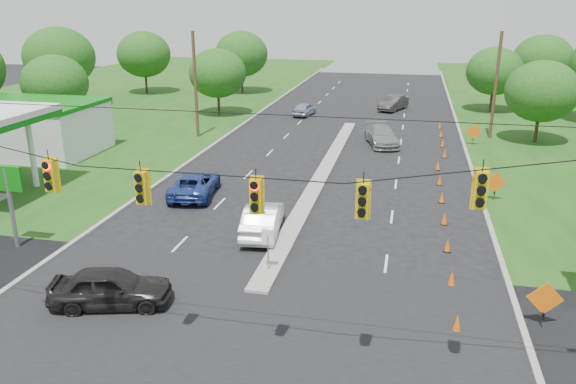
% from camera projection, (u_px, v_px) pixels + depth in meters
% --- Properties ---
extents(ground, '(160.00, 160.00, 0.00)m').
position_uv_depth(ground, '(225.00, 352.00, 19.02)').
color(ground, black).
rests_on(ground, ground).
extents(cross_street, '(160.00, 14.00, 0.02)m').
position_uv_depth(cross_street, '(225.00, 352.00, 19.02)').
color(cross_street, black).
rests_on(cross_street, ground).
extents(curb_left, '(0.25, 110.00, 0.16)m').
position_uv_depth(curb_left, '(224.00, 138.00, 48.83)').
color(curb_left, gray).
rests_on(curb_left, ground).
extents(curb_right, '(0.25, 110.00, 0.16)m').
position_uv_depth(curb_right, '(465.00, 151.00, 44.71)').
color(curb_right, gray).
rests_on(curb_right, ground).
extents(median, '(1.00, 34.00, 0.18)m').
position_uv_depth(median, '(322.00, 175.00, 38.45)').
color(median, gray).
rests_on(median, ground).
extents(median_sign, '(0.55, 0.06, 2.05)m').
position_uv_depth(median_sign, '(268.00, 242.00, 24.10)').
color(median_sign, gray).
rests_on(median_sign, ground).
extents(signal_span, '(25.60, 0.32, 9.00)m').
position_uv_depth(signal_span, '(206.00, 227.00, 16.51)').
color(signal_span, '#422D1C').
rests_on(signal_span, ground).
extents(utility_pole_far_left, '(0.28, 0.28, 9.00)m').
position_uv_depth(utility_pole_far_left, '(195.00, 85.00, 47.87)').
color(utility_pole_far_left, '#422D1C').
rests_on(utility_pole_far_left, ground).
extents(utility_pole_far_right, '(0.28, 0.28, 9.00)m').
position_uv_depth(utility_pole_far_right, '(496.00, 86.00, 47.40)').
color(utility_pole_far_right, '#422D1C').
rests_on(utility_pole_far_right, ground).
extents(gas_station, '(18.40, 19.70, 5.20)m').
position_uv_depth(gas_station, '(8.00, 125.00, 41.73)').
color(gas_station, white).
rests_on(gas_station, ground).
extents(cone_0, '(0.32, 0.32, 0.70)m').
position_uv_depth(cone_0, '(457.00, 323.00, 20.11)').
color(cone_0, '#DE5912').
rests_on(cone_0, ground).
extents(cone_1, '(0.32, 0.32, 0.70)m').
position_uv_depth(cone_1, '(452.00, 278.00, 23.34)').
color(cone_1, '#DE5912').
rests_on(cone_1, ground).
extents(cone_2, '(0.32, 0.32, 0.70)m').
position_uv_depth(cone_2, '(448.00, 245.00, 26.58)').
color(cone_2, '#DE5912').
rests_on(cone_2, ground).
extents(cone_3, '(0.32, 0.32, 0.70)m').
position_uv_depth(cone_3, '(444.00, 218.00, 29.82)').
color(cone_3, '#DE5912').
rests_on(cone_3, ground).
extents(cone_4, '(0.32, 0.32, 0.70)m').
position_uv_depth(cone_4, '(442.00, 197.00, 33.05)').
color(cone_4, '#DE5912').
rests_on(cone_4, ground).
extents(cone_5, '(0.32, 0.32, 0.70)m').
position_uv_depth(cone_5, '(440.00, 180.00, 36.29)').
color(cone_5, '#DE5912').
rests_on(cone_5, ground).
extents(cone_6, '(0.32, 0.32, 0.70)m').
position_uv_depth(cone_6, '(438.00, 165.00, 39.53)').
color(cone_6, '#DE5912').
rests_on(cone_6, ground).
extents(cone_7, '(0.32, 0.32, 0.70)m').
position_uv_depth(cone_7, '(445.00, 153.00, 42.64)').
color(cone_7, '#DE5912').
rests_on(cone_7, ground).
extents(cone_8, '(0.32, 0.32, 0.70)m').
position_uv_depth(cone_8, '(443.00, 143.00, 45.88)').
color(cone_8, '#DE5912').
rests_on(cone_8, ground).
extents(cone_9, '(0.32, 0.32, 0.70)m').
position_uv_depth(cone_9, '(441.00, 133.00, 49.12)').
color(cone_9, '#DE5912').
rests_on(cone_9, ground).
extents(cone_10, '(0.32, 0.32, 0.70)m').
position_uv_depth(cone_10, '(440.00, 125.00, 52.35)').
color(cone_10, '#DE5912').
rests_on(cone_10, ground).
extents(work_sign_0, '(1.27, 0.58, 1.37)m').
position_uv_depth(work_sign_0, '(545.00, 300.00, 20.17)').
color(work_sign_0, black).
rests_on(work_sign_0, ground).
extents(work_sign_1, '(1.27, 0.58, 1.37)m').
position_uv_depth(work_sign_1, '(495.00, 183.00, 33.12)').
color(work_sign_1, black).
rests_on(work_sign_1, ground).
extents(work_sign_2, '(1.27, 0.58, 1.37)m').
position_uv_depth(work_sign_2, '(474.00, 132.00, 46.07)').
color(work_sign_2, black).
rests_on(work_sign_2, ground).
extents(tree_2, '(5.88, 5.88, 6.86)m').
position_uv_depth(tree_2, '(55.00, 83.00, 50.67)').
color(tree_2, black).
rests_on(tree_2, ground).
extents(tree_3, '(7.56, 7.56, 8.82)m').
position_uv_depth(tree_3, '(59.00, 57.00, 60.74)').
color(tree_3, black).
rests_on(tree_3, ground).
extents(tree_4, '(6.72, 6.72, 7.84)m').
position_uv_depth(tree_4, '(144.00, 54.00, 71.22)').
color(tree_4, black).
rests_on(tree_4, ground).
extents(tree_5, '(5.88, 5.88, 6.86)m').
position_uv_depth(tree_5, '(218.00, 73.00, 57.47)').
color(tree_5, black).
rests_on(tree_5, ground).
extents(tree_6, '(6.72, 6.72, 7.84)m').
position_uv_depth(tree_6, '(241.00, 54.00, 71.56)').
color(tree_6, black).
rests_on(tree_6, ground).
extents(tree_9, '(5.88, 5.88, 6.86)m').
position_uv_depth(tree_9, '(542.00, 91.00, 45.82)').
color(tree_9, black).
rests_on(tree_9, ground).
extents(tree_11, '(6.72, 6.72, 7.84)m').
position_uv_depth(tree_11, '(543.00, 60.00, 64.23)').
color(tree_11, black).
rests_on(tree_11, ground).
extents(tree_12, '(5.88, 5.88, 6.86)m').
position_uv_depth(tree_12, '(495.00, 71.00, 59.18)').
color(tree_12, black).
rests_on(tree_12, ground).
extents(black_sedan, '(4.95, 2.99, 1.58)m').
position_uv_depth(black_sedan, '(111.00, 288.00, 21.68)').
color(black_sedan, black).
rests_on(black_sedan, ground).
extents(white_sedan, '(2.22, 4.99, 1.59)m').
position_uv_depth(white_sedan, '(263.00, 219.00, 28.50)').
color(white_sedan, silver).
rests_on(white_sedan, ground).
extents(blue_pickup, '(3.14, 5.55, 1.46)m').
position_uv_depth(blue_pickup, '(195.00, 184.00, 34.21)').
color(blue_pickup, navy).
rests_on(blue_pickup, ground).
extents(silver_car_far, '(3.52, 5.78, 1.57)m').
position_uv_depth(silver_car_far, '(382.00, 136.00, 46.36)').
color(silver_car_far, gray).
rests_on(silver_car_far, ground).
extents(silver_car_oncoming, '(2.16, 4.16, 1.35)m').
position_uv_depth(silver_car_oncoming, '(304.00, 109.00, 58.47)').
color(silver_car_oncoming, '#9099B2').
rests_on(silver_car_oncoming, ground).
extents(dark_car_receding, '(3.29, 5.09, 1.58)m').
position_uv_depth(dark_car_receding, '(393.00, 103.00, 61.30)').
color(dark_car_receding, '#302D2D').
rests_on(dark_car_receding, ground).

